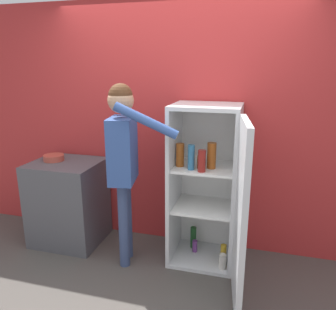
% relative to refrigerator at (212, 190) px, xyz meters
% --- Properties ---
extents(ground_plane, '(12.00, 12.00, 0.00)m').
position_rel_refrigerator_xyz_m(ground_plane, '(-0.45, -0.56, -0.78)').
color(ground_plane, '#4C4742').
extents(wall_back, '(7.00, 0.06, 2.55)m').
position_rel_refrigerator_xyz_m(wall_back, '(-0.45, 0.42, 0.49)').
color(wall_back, '#B72D2D').
rests_on(wall_back, ground_plane).
extents(refrigerator, '(0.75, 1.18, 1.57)m').
position_rel_refrigerator_xyz_m(refrigerator, '(0.00, 0.00, 0.00)').
color(refrigerator, silver).
rests_on(refrigerator, ground_plane).
extents(person, '(0.71, 0.51, 1.76)m').
position_rel_refrigerator_xyz_m(person, '(-0.81, -0.16, 0.37)').
color(person, '#384770').
rests_on(person, ground_plane).
extents(counter, '(0.72, 0.63, 0.91)m').
position_rel_refrigerator_xyz_m(counter, '(-1.58, 0.06, -0.33)').
color(counter, '#4C4C51').
rests_on(counter, ground_plane).
extents(bowl, '(0.22, 0.22, 0.06)m').
position_rel_refrigerator_xyz_m(bowl, '(-1.73, 0.08, 0.16)').
color(bowl, '#B24738').
rests_on(bowl, counter).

